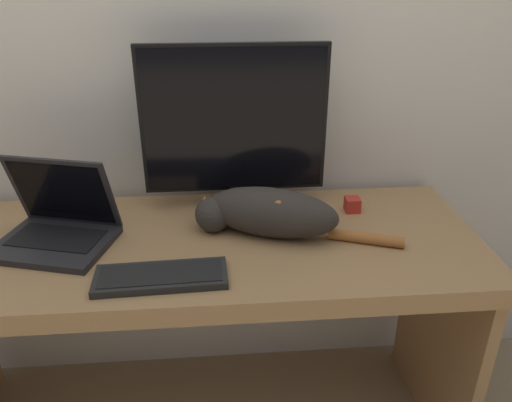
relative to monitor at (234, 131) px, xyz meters
The scene contains 7 objects.
wall_back 0.35m from the monitor, 127.61° to the left, with size 6.40×0.06×2.60m.
desk 0.48m from the monitor, 126.90° to the right, with size 1.70×0.62×0.77m.
monitor is the anchor object (origin of this frame).
laptop 0.59m from the monitor, 162.13° to the right, with size 0.36×0.32×0.25m.
external_keyboard 0.51m from the monitor, 118.50° to the right, with size 0.34×0.14×0.02m.
cat 0.27m from the monitor, 64.60° to the right, with size 0.60×0.26×0.15m.
small_toy 0.45m from the monitor, ahead, with size 0.05×0.05×0.05m.
Camera 1 is at (0.09, -0.95, 1.51)m, focal length 35.00 mm.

